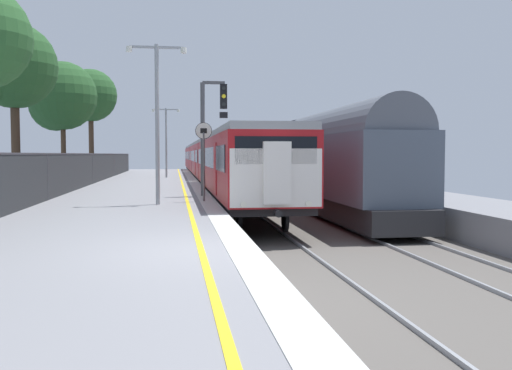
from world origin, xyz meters
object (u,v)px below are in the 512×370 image
(signal_gantry, at_px, (210,124))
(speed_limit_sign, at_px, (204,151))
(platform_lamp_far, at_px, (166,136))
(background_tree_centre, at_px, (10,68))
(commuter_train_at_platform, at_px, (210,160))
(platform_lamp_mid, at_px, (157,110))
(background_tree_back, at_px, (60,99))
(background_tree_left, at_px, (90,97))
(freight_train_adjacent_track, at_px, (278,157))

(signal_gantry, xyz_separation_m, speed_limit_sign, (-0.39, -2.63, -1.11))
(platform_lamp_far, height_order, background_tree_centre, background_tree_centre)
(speed_limit_sign, relative_size, platform_lamp_far, 0.56)
(speed_limit_sign, bearing_deg, background_tree_centre, 147.24)
(signal_gantry, bearing_deg, commuter_train_at_platform, 86.34)
(platform_lamp_mid, distance_m, background_tree_centre, 9.08)
(signal_gantry, height_order, platform_lamp_mid, platform_lamp_mid)
(platform_lamp_far, height_order, background_tree_back, background_tree_back)
(platform_lamp_mid, bearing_deg, speed_limit_sign, 32.56)
(commuter_train_at_platform, distance_m, signal_gantry, 22.91)
(commuter_train_at_platform, xyz_separation_m, platform_lamp_far, (-3.46, -3.99, 1.75))
(speed_limit_sign, height_order, background_tree_back, background_tree_back)
(speed_limit_sign, relative_size, background_tree_left, 0.34)
(commuter_train_at_platform, height_order, background_tree_centre, background_tree_centre)
(speed_limit_sign, distance_m, platform_lamp_far, 21.53)
(platform_lamp_mid, bearing_deg, background_tree_back, 110.34)
(platform_lamp_mid, xyz_separation_m, background_tree_left, (-6.02, 27.07, 3.00))
(freight_train_adjacent_track, bearing_deg, commuter_train_at_platform, 115.16)
(background_tree_left, height_order, background_tree_back, background_tree_left)
(freight_train_adjacent_track, distance_m, background_tree_left, 16.95)
(platform_lamp_mid, bearing_deg, freight_train_adjacent_track, 67.41)
(commuter_train_at_platform, relative_size, platform_lamp_mid, 11.21)
(freight_train_adjacent_track, height_order, platform_lamp_far, platform_lamp_far)
(freight_train_adjacent_track, distance_m, platform_lamp_far, 8.87)
(freight_train_adjacent_track, xyz_separation_m, background_tree_back, (-13.85, -0.71, 3.64))
(commuter_train_at_platform, relative_size, freight_train_adjacent_track, 1.41)
(signal_gantry, xyz_separation_m, platform_lamp_far, (-2.00, 18.81, 0.10))
(freight_train_adjacent_track, relative_size, background_tree_centre, 5.87)
(commuter_train_at_platform, xyz_separation_m, platform_lamp_mid, (-3.46, -26.45, 1.92))
(background_tree_centre, relative_size, background_tree_back, 0.99)
(freight_train_adjacent_track, bearing_deg, background_tree_left, 145.85)
(signal_gantry, bearing_deg, speed_limit_sign, -98.35)
(freight_train_adjacent_track, distance_m, platform_lamp_mid, 19.50)
(platform_lamp_far, bearing_deg, signal_gantry, -83.94)
(commuter_train_at_platform, distance_m, speed_limit_sign, 25.50)
(freight_train_adjacent_track, xyz_separation_m, background_tree_centre, (-13.79, -11.79, 3.86))
(speed_limit_sign, height_order, platform_lamp_mid, platform_lamp_mid)
(speed_limit_sign, height_order, platform_lamp_far, platform_lamp_far)
(background_tree_centre, bearing_deg, platform_lamp_mid, -44.13)
(signal_gantry, height_order, platform_lamp_far, platform_lamp_far)
(freight_train_adjacent_track, xyz_separation_m, speed_limit_sign, (-5.85, -16.90, 0.31))
(freight_train_adjacent_track, distance_m, speed_limit_sign, 17.89)
(signal_gantry, bearing_deg, freight_train_adjacent_track, 69.05)
(speed_limit_sign, height_order, background_tree_left, background_tree_left)
(background_tree_left, distance_m, background_tree_centre, 20.96)
(commuter_train_at_platform, bearing_deg, signal_gantry, -93.66)
(platform_lamp_far, bearing_deg, platform_lamp_mid, -90.00)
(platform_lamp_mid, xyz_separation_m, platform_lamp_far, (-0.00, 22.47, -0.17))
(commuter_train_at_platform, bearing_deg, platform_lamp_mid, -97.44)
(background_tree_back, bearing_deg, background_tree_left, 87.88)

